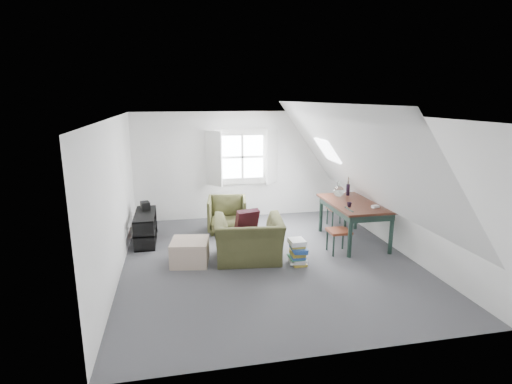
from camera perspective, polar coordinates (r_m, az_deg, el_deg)
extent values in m
plane|color=#47474C|center=(7.19, 1.78, -9.66)|extent=(5.50, 5.50, 0.00)
plane|color=white|center=(6.62, 1.94, 10.67)|extent=(5.50, 5.50, 0.00)
plane|color=white|center=(9.44, -2.01, 3.86)|extent=(5.00, 0.00, 5.00)
plane|color=white|center=(4.29, 10.46, -8.25)|extent=(5.00, 0.00, 5.00)
plane|color=white|center=(6.69, -19.46, -0.91)|extent=(0.00, 5.50, 5.50)
plane|color=white|center=(7.76, 20.14, 0.93)|extent=(0.00, 5.50, 5.50)
plane|color=white|center=(6.52, -11.52, 3.95)|extent=(3.19, 5.50, 4.48)
plane|color=white|center=(7.21, 14.00, 4.71)|extent=(3.19, 5.50, 4.48)
cube|color=white|center=(9.39, -2.00, 5.04)|extent=(1.30, 0.04, 1.30)
cube|color=white|center=(9.15, -6.05, 4.75)|extent=(0.35, 0.35, 1.25)
cube|color=white|center=(9.37, 2.28, 5.02)|extent=(0.35, 0.35, 1.25)
cube|color=white|center=(9.38, -1.99, 5.03)|extent=(1.00, 0.02, 1.00)
cube|color=white|center=(9.36, -1.97, 5.01)|extent=(1.08, 0.04, 0.05)
cube|color=white|center=(9.36, -1.97, 5.01)|extent=(0.05, 0.04, 1.08)
cube|color=white|center=(8.40, 10.20, 5.87)|extent=(0.35, 0.75, 0.47)
imported|color=#414222|center=(7.19, -1.05, -9.67)|extent=(1.28, 1.15, 0.76)
imported|color=#414222|center=(8.67, -4.11, -5.57)|extent=(0.91, 0.93, 0.75)
cube|color=#3C101B|center=(7.09, -1.30, -4.09)|extent=(0.45, 0.33, 0.42)
cube|color=tan|center=(7.07, -9.41, -8.42)|extent=(0.72, 0.72, 0.42)
cube|color=#381910|center=(8.04, 13.89, -1.56)|extent=(0.98, 1.63, 0.04)
cube|color=#1E322A|center=(8.06, 13.86, -2.16)|extent=(0.87, 1.52, 0.13)
cylinder|color=#1E322A|center=(7.36, 13.28, -6.24)|extent=(0.08, 0.08, 0.77)
cylinder|color=#1E322A|center=(7.72, 18.75, -5.67)|extent=(0.08, 0.08, 0.77)
cylinder|color=#1E322A|center=(8.63, 9.27, -3.11)|extent=(0.08, 0.08, 0.77)
cylinder|color=#1E322A|center=(8.95, 14.11, -2.77)|extent=(0.08, 0.08, 0.77)
sphere|color=silver|center=(8.34, 11.71, 0.12)|extent=(0.23, 0.23, 0.23)
cylinder|color=silver|center=(8.31, 11.76, 1.10)|extent=(0.07, 0.07, 0.12)
cylinder|color=black|center=(8.53, 12.99, 0.31)|extent=(0.08, 0.08, 0.23)
cylinder|color=#3F2D1E|center=(8.47, 13.08, 2.01)|extent=(0.03, 0.05, 0.42)
cylinder|color=#3F2D1E|center=(8.49, 13.14, 2.02)|extent=(0.04, 0.06, 0.42)
cylinder|color=#3F2D1E|center=(8.46, 13.05, 1.99)|extent=(0.05, 0.07, 0.42)
imported|color=black|center=(7.66, 13.16, -2.08)|extent=(0.11, 0.11, 0.09)
cube|color=white|center=(7.73, 16.67, -2.00)|extent=(0.14, 0.11, 0.04)
cube|color=maroon|center=(9.04, 11.48, -2.30)|extent=(0.38, 0.38, 0.05)
cylinder|color=#1E322A|center=(9.30, 11.93, -3.26)|extent=(0.03, 0.03, 0.39)
cylinder|color=#1E322A|center=(9.02, 12.70, -3.81)|extent=(0.03, 0.03, 0.39)
cylinder|color=#1E322A|center=(9.18, 10.15, -3.39)|extent=(0.03, 0.03, 0.39)
cylinder|color=#1E322A|center=(8.91, 10.88, -3.95)|extent=(0.03, 0.03, 0.39)
cylinder|color=#1E322A|center=(8.90, 12.89, -1.29)|extent=(0.03, 0.03, 0.41)
cylinder|color=#1E322A|center=(8.78, 11.04, -1.40)|extent=(0.03, 0.03, 0.41)
cube|color=#1E322A|center=(8.80, 12.02, -0.31)|extent=(0.31, 0.03, 0.07)
cube|color=#1E322A|center=(8.82, 11.99, -1.06)|extent=(0.31, 0.03, 0.05)
cube|color=maroon|center=(7.51, 11.76, -5.49)|extent=(0.39, 0.39, 0.05)
cylinder|color=#1E322A|center=(7.66, 10.12, -6.76)|extent=(0.03, 0.03, 0.40)
cylinder|color=#1E322A|center=(7.78, 12.30, -6.55)|extent=(0.03, 0.03, 0.40)
cylinder|color=#1E322A|center=(7.39, 11.02, -7.58)|extent=(0.03, 0.03, 0.40)
cylinder|color=#1E322A|center=(7.51, 13.27, -7.34)|extent=(0.03, 0.03, 0.40)
cylinder|color=#1E322A|center=(7.66, 12.59, -3.56)|extent=(0.03, 0.03, 0.42)
cylinder|color=#1E322A|center=(7.38, 13.58, -4.25)|extent=(0.03, 0.03, 0.42)
cube|color=#1E322A|center=(7.47, 13.14, -2.67)|extent=(0.03, 0.32, 0.07)
cube|color=#1E322A|center=(7.51, 13.09, -3.56)|extent=(0.03, 0.32, 0.06)
cube|color=black|center=(8.34, -15.36, -6.72)|extent=(0.38, 1.15, 0.03)
cube|color=black|center=(8.25, -15.48, -4.93)|extent=(0.38, 1.15, 0.03)
cube|color=black|center=(8.17, -15.61, -3.01)|extent=(0.38, 1.15, 0.03)
cube|color=black|center=(7.72, -15.74, -6.23)|extent=(0.38, 0.03, 0.58)
cube|color=black|center=(8.79, -15.25, -3.80)|extent=(0.38, 0.03, 0.58)
cube|color=#264C99|center=(7.99, -15.55, -6.83)|extent=(0.17, 0.19, 0.21)
cube|color=red|center=(8.40, -15.37, -5.82)|extent=(0.17, 0.23, 0.21)
cube|color=white|center=(8.03, -15.62, -4.58)|extent=(0.17, 0.21, 0.19)
cube|color=black|center=(8.38, -15.54, -1.95)|extent=(0.21, 0.26, 0.18)
cube|color=#B29933|center=(7.05, 6.09, -10.06)|extent=(0.23, 0.31, 0.04)
cube|color=white|center=(7.04, 5.80, -9.74)|extent=(0.30, 0.34, 0.04)
cube|color=white|center=(7.02, 6.20, -9.49)|extent=(0.25, 0.33, 0.04)
cube|color=#337F4C|center=(6.99, 5.74, -9.26)|extent=(0.25, 0.31, 0.03)
cube|color=#264C99|center=(6.97, 6.00, -9.09)|extent=(0.27, 0.35, 0.03)
cube|color=#B29933|center=(6.98, 5.93, -8.80)|extent=(0.24, 0.31, 0.03)
cube|color=#B29933|center=(6.99, 5.95, -8.48)|extent=(0.27, 0.34, 0.04)
cube|color=#264C99|center=(6.94, 6.28, -8.28)|extent=(0.27, 0.35, 0.04)
cube|color=#264C99|center=(6.92, 6.11, -8.01)|extent=(0.28, 0.34, 0.04)
cube|color=#B29933|center=(6.95, 5.91, -7.55)|extent=(0.25, 0.32, 0.04)
cube|color=white|center=(6.93, 5.84, -7.26)|extent=(0.26, 0.29, 0.05)
cube|color=white|center=(6.92, 5.88, -6.91)|extent=(0.26, 0.31, 0.04)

